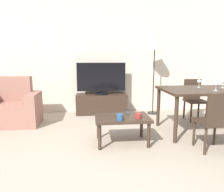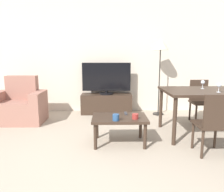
{
  "view_description": "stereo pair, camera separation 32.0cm",
  "coord_description": "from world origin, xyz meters",
  "views": [
    {
      "loc": [
        -0.09,
        -2.03,
        1.3
      ],
      "look_at": [
        0.29,
        1.61,
        0.65
      ],
      "focal_mm": 35.0,
      "sensor_mm": 36.0,
      "label": 1
    },
    {
      "loc": [
        0.23,
        -2.05,
        1.3
      ],
      "look_at": [
        0.29,
        1.61,
        0.65
      ],
      "focal_mm": 35.0,
      "sensor_mm": 36.0,
      "label": 2
    }
  ],
  "objects": [
    {
      "name": "coffee_table",
      "position": [
        0.4,
        1.12,
        0.36
      ],
      "size": [
        0.82,
        0.55,
        0.42
      ],
      "color": "#38281E",
      "rests_on": "ground_plane"
    },
    {
      "name": "tv_stand",
      "position": [
        0.18,
        2.96,
        0.23
      ],
      "size": [
        1.17,
        0.42,
        0.45
      ],
      "color": "#38281E",
      "rests_on": "ground_plane"
    },
    {
      "name": "ground_plane",
      "position": [
        0.0,
        0.0,
        0.0
      ],
      "size": [
        18.0,
        18.0,
        0.0
      ],
      "primitive_type": "plane",
      "color": "tan"
    },
    {
      "name": "remote_primary",
      "position": [
        0.5,
        1.29,
        0.43
      ],
      "size": [
        0.04,
        0.15,
        0.02
      ],
      "color": "#38383D",
      "rests_on": "coffee_table"
    },
    {
      "name": "cup_colored_far",
      "position": [
        0.62,
        1.01,
        0.45
      ],
      "size": [
        0.09,
        0.09,
        0.07
      ],
      "color": "maroon",
      "rests_on": "coffee_table"
    },
    {
      "name": "tv",
      "position": [
        0.18,
        2.96,
        0.82
      ],
      "size": [
        1.11,
        0.32,
        0.72
      ],
      "color": "black",
      "rests_on": "tv_stand"
    },
    {
      "name": "dining_table",
      "position": [
        1.85,
        1.47,
        0.69
      ],
      "size": [
        1.4,
        0.98,
        0.77
      ],
      "color": "#38281E",
      "rests_on": "ground_plane"
    },
    {
      "name": "armchair",
      "position": [
        -1.56,
        2.28,
        0.33
      ],
      "size": [
        0.98,
        0.67,
        0.93
      ],
      "color": "#9E6B5B",
      "rests_on": "ground_plane"
    },
    {
      "name": "remote_secondary",
      "position": [
        0.32,
        1.19,
        0.43
      ],
      "size": [
        0.04,
        0.15,
        0.02
      ],
      "color": "#38383D",
      "rests_on": "coffee_table"
    },
    {
      "name": "floor_lamp",
      "position": [
        1.38,
        2.82,
        1.5
      ],
      "size": [
        0.35,
        0.35,
        1.72
      ],
      "color": "black",
      "rests_on": "ground_plane"
    },
    {
      "name": "wine_glass_left",
      "position": [
        1.84,
        1.62,
        0.87
      ],
      "size": [
        0.07,
        0.07,
        0.15
      ],
      "color": "silver",
      "rests_on": "dining_table"
    },
    {
      "name": "cup_white_near",
      "position": [
        0.33,
        0.93,
        0.46
      ],
      "size": [
        0.09,
        0.09,
        0.09
      ],
      "color": "navy",
      "rests_on": "coffee_table"
    },
    {
      "name": "dining_chair_near",
      "position": [
        1.6,
        0.68,
        0.47
      ],
      "size": [
        0.4,
        0.4,
        0.85
      ],
      "color": "#38281E",
      "rests_on": "ground_plane"
    },
    {
      "name": "dining_chair_far",
      "position": [
        2.09,
        2.27,
        0.47
      ],
      "size": [
        0.4,
        0.4,
        0.85
      ],
      "color": "#38281E",
      "rests_on": "ground_plane"
    },
    {
      "name": "wall_back",
      "position": [
        0.0,
        3.24,
        1.35
      ],
      "size": [
        7.12,
        0.06,
        2.7
      ],
      "color": "beige",
      "rests_on": "ground_plane"
    },
    {
      "name": "wine_glass_center",
      "position": [
        1.92,
        1.23,
        0.87
      ],
      "size": [
        0.07,
        0.07,
        0.15
      ],
      "color": "silver",
      "rests_on": "dining_table"
    }
  ]
}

